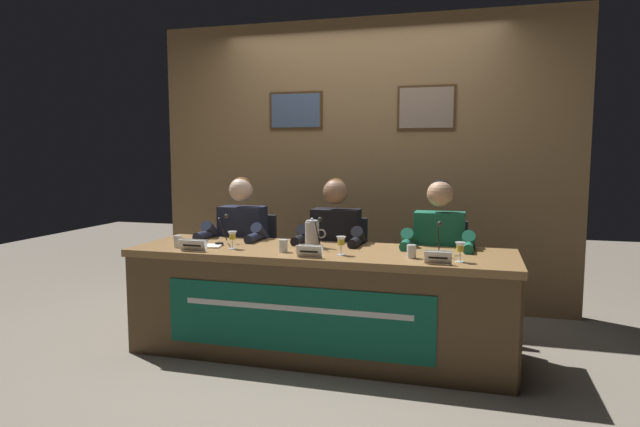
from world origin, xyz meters
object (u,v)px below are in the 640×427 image
(juice_glass_left, at_px, (232,237))
(panelist_center, at_px, (333,246))
(nameplate_right, at_px, (438,257))
(water_cup_right, at_px, (411,252))
(juice_glass_center, at_px, (341,242))
(water_pitcher_central, at_px, (312,234))
(microphone_left, at_px, (222,234))
(microphone_right, at_px, (438,244))
(juice_glass_right, at_px, (460,248))
(document_stack_left, at_px, (206,246))
(conference_table, at_px, (316,287))
(water_cup_center, at_px, (283,246))
(microphone_center, at_px, (317,239))
(nameplate_center, at_px, (310,251))
(panelist_left, at_px, (239,241))
(panelist_right, at_px, (438,251))
(chair_center, at_px, (339,276))
(nameplate_left, at_px, (193,245))
(water_cup_left, at_px, (178,242))
(chair_right, at_px, (439,282))
(chair_left, at_px, (249,270))

(juice_glass_left, distance_m, panelist_center, 0.80)
(nameplate_right, height_order, water_cup_right, water_cup_right)
(juice_glass_center, xyz_separation_m, water_pitcher_central, (-0.27, 0.24, 0.01))
(microphone_left, bearing_deg, panelist_center, 26.89)
(microphone_right, height_order, water_pitcher_central, microphone_right)
(juice_glass_left, xyz_separation_m, juice_glass_right, (1.54, -0.05, 0.00))
(nameplate_right, height_order, document_stack_left, nameplate_right)
(conference_table, distance_m, water_cup_center, 0.35)
(microphone_center, bearing_deg, nameplate_center, -82.71)
(panelist_left, distance_m, nameplate_center, 1.05)
(panelist_right, bearing_deg, juice_glass_right, -73.98)
(panelist_center, distance_m, nameplate_right, 1.06)
(nameplate_center, distance_m, water_cup_center, 0.26)
(conference_table, distance_m, juice_glass_right, 1.01)
(panelist_left, bearing_deg, panelist_right, 0.00)
(chair_center, distance_m, panelist_center, 0.34)
(juice_glass_left, bearing_deg, juice_glass_center, -1.78)
(water_cup_center, bearing_deg, water_cup_right, 1.27)
(microphone_left, height_order, juice_glass_center, microphone_left)
(nameplate_left, height_order, panelist_center, panelist_center)
(nameplate_left, relative_size, chair_center, 0.21)
(conference_table, height_order, water_pitcher_central, water_pitcher_central)
(panelist_left, height_order, water_cup_center, panelist_left)
(water_cup_left, bearing_deg, microphone_right, 5.70)
(panelist_center, distance_m, microphone_center, 0.39)
(microphone_left, xyz_separation_m, water_pitcher_central, (0.67, 0.07, 0.02))
(nameplate_center, bearing_deg, microphone_left, 158.68)
(juice_glass_center, height_order, chair_right, chair_right)
(panelist_center, bearing_deg, chair_left, 165.75)
(juice_glass_center, xyz_separation_m, water_cup_right, (0.45, 0.02, -0.05))
(chair_left, bearing_deg, juice_glass_left, -75.27)
(juice_glass_center, distance_m, chair_right, 1.03)
(chair_center, relative_size, water_pitcher_central, 4.20)
(juice_glass_center, bearing_deg, chair_right, 51.49)
(juice_glass_left, height_order, panelist_right, panelist_right)
(water_cup_left, relative_size, document_stack_left, 0.35)
(juice_glass_left, xyz_separation_m, chair_right, (1.37, 0.72, -0.40))
(microphone_center, height_order, chair_right, microphone_center)
(microphone_left, distance_m, nameplate_right, 1.59)
(juice_glass_left, xyz_separation_m, nameplate_right, (1.41, -0.15, -0.05))
(microphone_left, xyz_separation_m, nameplate_right, (1.56, -0.29, -0.03))
(nameplate_center, height_order, chair_right, chair_right)
(panelist_center, bearing_deg, chair_right, 14.25)
(water_cup_left, bearing_deg, juice_glass_left, 7.90)
(panelist_left, bearing_deg, microphone_left, -84.33)
(nameplate_center, bearing_deg, chair_left, 132.42)
(microphone_left, relative_size, document_stack_left, 0.90)
(water_cup_left, bearing_deg, panelist_center, 30.19)
(chair_center, xyz_separation_m, panelist_center, (0.00, -0.20, 0.28))
(chair_center, relative_size, water_cup_right, 10.38)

